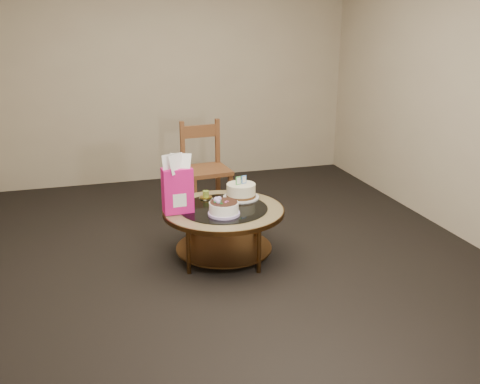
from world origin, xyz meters
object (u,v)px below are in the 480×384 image
object	(u,v)px
decorated_cake	(224,209)
dining_chair	(205,168)
cream_cake	(241,191)
gift_bag	(177,184)
coffee_table	(224,217)

from	to	relation	value
decorated_cake	dining_chair	distance (m)	1.28
dining_chair	cream_cake	bearing A→B (deg)	-88.02
gift_bag	dining_chair	world-z (taller)	dining_chair
coffee_table	decorated_cake	xyz separation A→B (m)	(-0.04, -0.15, 0.13)
cream_cake	dining_chair	xyz separation A→B (m)	(-0.11, 0.92, -0.03)
gift_bag	coffee_table	bearing A→B (deg)	-5.59
coffee_table	gift_bag	xyz separation A→B (m)	(-0.38, 0.02, 0.32)
cream_cake	gift_bag	size ratio (longest dim) A/B	0.66
cream_cake	gift_bag	bearing A→B (deg)	179.38
coffee_table	cream_cake	bearing A→B (deg)	44.08
decorated_cake	cream_cake	bearing A→B (deg)	54.83
decorated_cake	dining_chair	bearing A→B (deg)	83.82
decorated_cake	gift_bag	xyz separation A→B (m)	(-0.34, 0.17, 0.19)
gift_bag	decorated_cake	bearing A→B (deg)	-29.35
decorated_cake	gift_bag	bearing A→B (deg)	153.69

